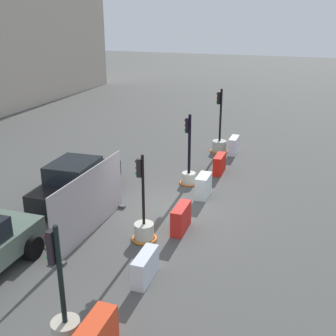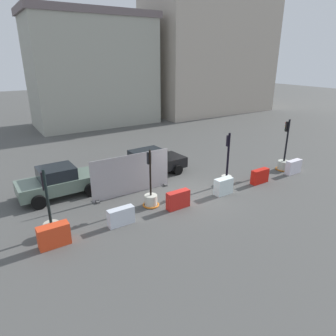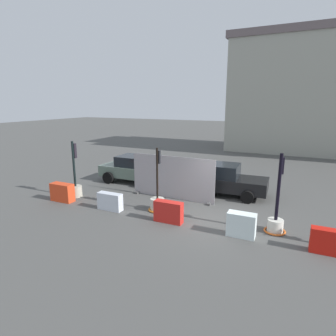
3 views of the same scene
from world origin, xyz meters
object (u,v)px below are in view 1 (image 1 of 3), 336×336
traffic_light_1 (144,227)px  construction_barrier_1 (145,267)px  construction_barrier_3 (203,186)px  traffic_light_2 (189,171)px  construction_barrier_2 (181,218)px  traffic_light_0 (64,320)px  construction_barrier_5 (234,145)px  traffic_light_3 (219,142)px  construction_barrier_4 (219,164)px  car_black_sedan (76,181)px

traffic_light_1 → construction_barrier_1: bearing=-156.2°
construction_barrier_1 → construction_barrier_3: size_ratio=1.16×
traffic_light_2 → construction_barrier_1: traffic_light_2 is taller
traffic_light_1 → construction_barrier_2: (0.97, -0.90, -0.01)m
traffic_light_1 → construction_barrier_2: traffic_light_1 is taller
traffic_light_0 → construction_barrier_5: (14.06, -0.79, -0.17)m
traffic_light_0 → traffic_light_3: (14.11, -0.04, -0.11)m
construction_barrier_3 → construction_barrier_5: size_ratio=0.89×
traffic_light_1 → construction_barrier_4: bearing=-7.5°
traffic_light_1 → construction_barrier_4: size_ratio=2.47×
traffic_light_0 → construction_barrier_3: (8.42, -0.75, -0.16)m
construction_barrier_4 → traffic_light_1: bearing=172.5°
traffic_light_1 → traffic_light_2: bearing=0.4°
traffic_light_0 → construction_barrier_2: bearing=-7.9°
traffic_light_2 → construction_barrier_5: (4.59, -0.95, -0.12)m
traffic_light_3 → construction_barrier_2: 8.57m
construction_barrier_2 → construction_barrier_5: size_ratio=1.04×
traffic_light_1 → construction_barrier_4: 6.61m
traffic_light_0 → traffic_light_1: (4.60, 0.12, -0.15)m
traffic_light_0 → construction_barrier_1: size_ratio=2.44×
traffic_light_0 → traffic_light_2: traffic_light_2 is taller
traffic_light_3 → construction_barrier_5: traffic_light_3 is taller
traffic_light_0 → traffic_light_1: 4.60m
traffic_light_2 → construction_barrier_3: bearing=-139.1°
traffic_light_0 → car_black_sedan: bearing=29.2°
construction_barrier_1 → construction_barrier_5: bearing=-0.3°
traffic_light_3 → construction_barrier_2: (-8.54, -0.73, -0.06)m
construction_barrier_3 → traffic_light_2: bearing=40.9°
traffic_light_3 → construction_barrier_5: (-0.04, -0.75, -0.07)m
construction_barrier_1 → car_black_sedan: (3.83, 4.37, 0.38)m
traffic_light_0 → construction_barrier_2: traffic_light_0 is taller
car_black_sedan → construction_barrier_2: bearing=-102.1°
traffic_light_1 → construction_barrier_3: size_ratio=2.81×
car_black_sedan → construction_barrier_5: bearing=-30.4°
construction_barrier_3 → construction_barrier_5: construction_barrier_3 is taller
traffic_light_1 → construction_barrier_3: bearing=-12.9°
construction_barrier_2 → car_black_sedan: (0.94, 4.41, 0.34)m
construction_barrier_2 → construction_barrier_5: bearing=-0.1°
traffic_light_1 → car_black_sedan: (1.91, 3.52, 0.33)m
construction_barrier_2 → construction_barrier_3: construction_barrier_3 is taller
traffic_light_0 → construction_barrier_1: 2.78m
construction_barrier_3 → construction_barrier_4: 2.74m
traffic_light_0 → construction_barrier_2: 5.62m
traffic_light_0 → construction_barrier_3: bearing=-5.1°
traffic_light_2 → construction_barrier_2: traffic_light_2 is taller
traffic_light_1 → construction_barrier_5: traffic_light_1 is taller
construction_barrier_4 → car_black_sedan: (-4.64, 4.38, 0.36)m
traffic_light_1 → construction_barrier_2: 1.32m
traffic_light_1 → traffic_light_3: size_ratio=0.87×
traffic_light_1 → traffic_light_3: (9.51, -0.17, 0.05)m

